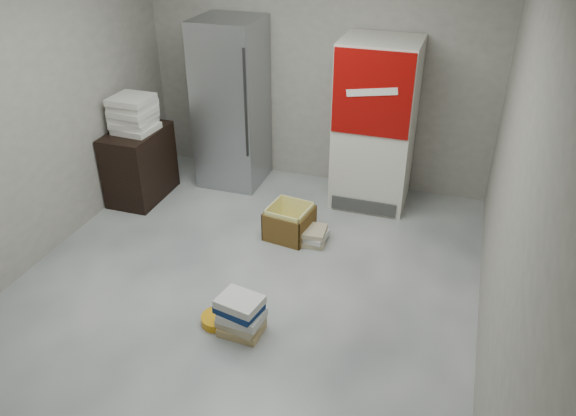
{
  "coord_description": "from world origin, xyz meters",
  "views": [
    {
      "loc": [
        1.62,
        -3.47,
        3.1
      ],
      "look_at": [
        0.25,
        0.7,
        0.57
      ],
      "focal_mm": 35.0,
      "sensor_mm": 36.0,
      "label": 1
    }
  ],
  "objects_px": {
    "wood_shelf": "(140,164)",
    "cardboard_box": "(289,224)",
    "steel_fridge": "(232,104)",
    "phonebook_stack_main": "(241,315)",
    "coke_cooler": "(375,125)"
  },
  "relations": [
    {
      "from": "coke_cooler",
      "to": "steel_fridge",
      "type": "bearing_deg",
      "value": 179.82
    },
    {
      "from": "coke_cooler",
      "to": "wood_shelf",
      "type": "relative_size",
      "value": 2.25
    },
    {
      "from": "coke_cooler",
      "to": "wood_shelf",
      "type": "bearing_deg",
      "value": -163.72
    },
    {
      "from": "steel_fridge",
      "to": "phonebook_stack_main",
      "type": "bearing_deg",
      "value": -66.08
    },
    {
      "from": "steel_fridge",
      "to": "phonebook_stack_main",
      "type": "relative_size",
      "value": 4.85
    },
    {
      "from": "steel_fridge",
      "to": "cardboard_box",
      "type": "height_order",
      "value": "steel_fridge"
    },
    {
      "from": "steel_fridge",
      "to": "coke_cooler",
      "type": "xyz_separation_m",
      "value": [
        1.65,
        -0.01,
        -0.05
      ]
    },
    {
      "from": "phonebook_stack_main",
      "to": "cardboard_box",
      "type": "height_order",
      "value": "cardboard_box"
    },
    {
      "from": "coke_cooler",
      "to": "wood_shelf",
      "type": "distance_m",
      "value": 2.63
    },
    {
      "from": "steel_fridge",
      "to": "phonebook_stack_main",
      "type": "distance_m",
      "value": 2.83
    },
    {
      "from": "wood_shelf",
      "to": "phonebook_stack_main",
      "type": "height_order",
      "value": "wood_shelf"
    },
    {
      "from": "wood_shelf",
      "to": "steel_fridge",
      "type": "bearing_deg",
      "value": 41.31
    },
    {
      "from": "phonebook_stack_main",
      "to": "steel_fridge",
      "type": "bearing_deg",
      "value": 123.9
    },
    {
      "from": "coke_cooler",
      "to": "cardboard_box",
      "type": "xyz_separation_m",
      "value": [
        -0.63,
        -1.01,
        -0.77
      ]
    },
    {
      "from": "wood_shelf",
      "to": "cardboard_box",
      "type": "relative_size",
      "value": 1.69
    }
  ]
}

